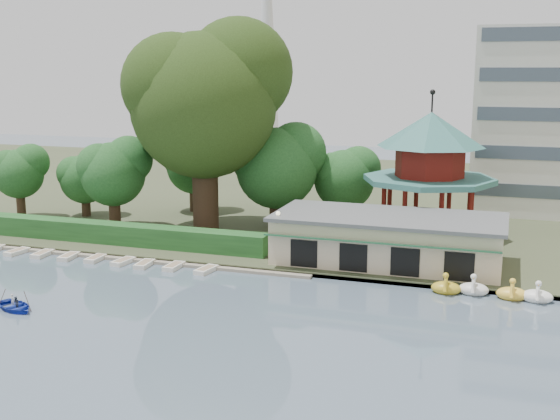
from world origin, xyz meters
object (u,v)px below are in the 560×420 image
at_px(dock, 122,257).
at_px(rowboat_with_passengers, 14,303).
at_px(pavilion, 430,162).
at_px(big_tree, 206,95).
at_px(boathouse, 388,238).

height_order(dock, rowboat_with_passengers, rowboat_with_passengers).
xyz_separation_m(pavilion, big_tree, (-20.81, -3.77, 6.08)).
relative_size(dock, boathouse, 1.83).
bearing_deg(dock, boathouse, 12.24).
xyz_separation_m(boathouse, pavilion, (2.00, 10.03, 5.11)).
relative_size(big_tree, rowboat_with_passengers, 3.59).
xyz_separation_m(dock, boathouse, (22.00, 4.77, 2.25)).
height_order(dock, pavilion, pavilion).
relative_size(boathouse, pavilion, 1.38).
bearing_deg(dock, pavilion, 31.66).
distance_m(dock, big_tree, 17.68).
relative_size(dock, rowboat_with_passengers, 5.95).
bearing_deg(big_tree, dock, -106.14).
height_order(dock, big_tree, big_tree).
height_order(pavilion, big_tree, big_tree).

